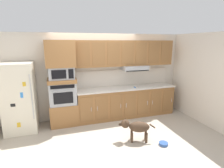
{
  "coord_description": "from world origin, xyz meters",
  "views": [
    {
      "loc": [
        -1.1,
        -4.06,
        2.23
      ],
      "look_at": [
        0.25,
        0.19,
        1.19
      ],
      "focal_mm": 28.28,
      "sensor_mm": 36.0,
      "label": 1
    }
  ],
  "objects_px": {
    "refrigerator": "(20,98)",
    "built_in_oven": "(63,93)",
    "microwave": "(61,73)",
    "screwdriver": "(135,87)",
    "dog_food_bowl": "(163,144)",
    "dog": "(136,127)"
  },
  "relations": [
    {
      "from": "built_in_oven",
      "to": "refrigerator",
      "type": "bearing_deg",
      "value": -176.34
    },
    {
      "from": "refrigerator",
      "to": "microwave",
      "type": "bearing_deg",
      "value": 3.66
    },
    {
      "from": "refrigerator",
      "to": "dog_food_bowl",
      "type": "xyz_separation_m",
      "value": [
        3.11,
        -1.72,
        -0.85
      ]
    },
    {
      "from": "built_in_oven",
      "to": "screwdriver",
      "type": "height_order",
      "value": "built_in_oven"
    },
    {
      "from": "refrigerator",
      "to": "dog",
      "type": "distance_m",
      "value": 2.98
    },
    {
      "from": "refrigerator",
      "to": "screwdriver",
      "type": "bearing_deg",
      "value": -1.39
    },
    {
      "from": "microwave",
      "to": "dog_food_bowl",
      "type": "relative_size",
      "value": 3.22
    },
    {
      "from": "built_in_oven",
      "to": "dog",
      "type": "height_order",
      "value": "built_in_oven"
    },
    {
      "from": "dog",
      "to": "dog_food_bowl",
      "type": "height_order",
      "value": "dog"
    },
    {
      "from": "refrigerator",
      "to": "screwdriver",
      "type": "xyz_separation_m",
      "value": [
        3.14,
        -0.08,
        0.05
      ]
    },
    {
      "from": "built_in_oven",
      "to": "microwave",
      "type": "bearing_deg",
      "value": -0.77
    },
    {
      "from": "built_in_oven",
      "to": "microwave",
      "type": "height_order",
      "value": "microwave"
    },
    {
      "from": "refrigerator",
      "to": "screwdriver",
      "type": "relative_size",
      "value": 13.36
    },
    {
      "from": "microwave",
      "to": "refrigerator",
      "type": "bearing_deg",
      "value": -176.34
    },
    {
      "from": "dog",
      "to": "dog_food_bowl",
      "type": "relative_size",
      "value": 4.06
    },
    {
      "from": "dog",
      "to": "built_in_oven",
      "type": "bearing_deg",
      "value": -23.0
    },
    {
      "from": "microwave",
      "to": "dog",
      "type": "distance_m",
      "value": 2.38
    },
    {
      "from": "built_in_oven",
      "to": "dog_food_bowl",
      "type": "xyz_separation_m",
      "value": [
        2.05,
        -1.79,
        -0.87
      ]
    },
    {
      "from": "screwdriver",
      "to": "dog",
      "type": "bearing_deg",
      "value": -113.06
    },
    {
      "from": "refrigerator",
      "to": "built_in_oven",
      "type": "distance_m",
      "value": 1.06
    },
    {
      "from": "microwave",
      "to": "dog_food_bowl",
      "type": "height_order",
      "value": "microwave"
    },
    {
      "from": "screwdriver",
      "to": "dog_food_bowl",
      "type": "bearing_deg",
      "value": -91.22
    }
  ]
}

